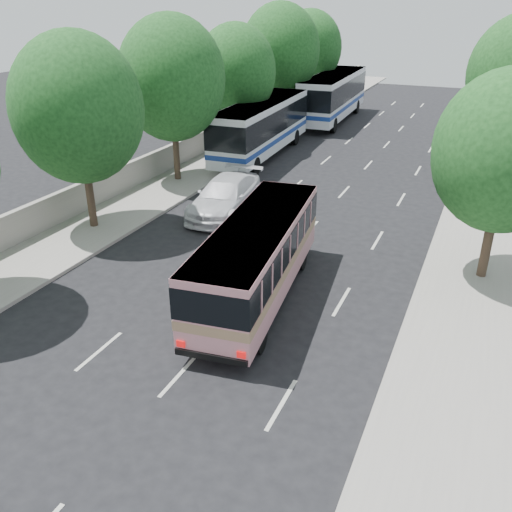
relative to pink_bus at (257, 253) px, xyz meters
The scene contains 16 objects.
ground 3.76m from the pink_bus, 113.36° to the right, with size 120.00×120.00×0.00m, color black.
sidewalk_left 19.69m from the pink_bus, 119.98° to the left, with size 4.00×90.00×0.15m, color #9E998E.
sidewalk_right 18.54m from the pink_bus, 67.03° to the left, with size 4.00×90.00×0.12m, color #9E998E.
low_wall 20.59m from the pink_bus, 124.32° to the left, with size 0.30×90.00×1.50m, color #9E998E.
tree_left_b 10.91m from the pink_bus, 163.22° to the left, with size 5.70×5.70×8.88m.
tree_left_c 15.37m from the pink_bus, 132.23° to the left, with size 6.00×6.00×9.35m.
tree_left_d 21.66m from the pink_bus, 117.42° to the left, with size 5.52×5.52×8.60m.
tree_left_e 29.00m from the pink_bus, 109.85° to the left, with size 6.30×6.30×9.82m.
tree_left_f 36.55m from the pink_bus, 105.86° to the left, with size 5.88×5.88×9.16m.
tree_right_near 9.57m from the pink_bus, 33.41° to the left, with size 5.10×5.10×7.95m.
pink_bus is the anchor object (origin of this frame).
pink_taxi 2.30m from the pink_bus, 98.56° to the left, with size 1.76×4.38×1.49m, color #DA1388.
white_pickup 8.95m from the pink_bus, 123.99° to the left, with size 2.47×6.08×1.76m, color silver.
tour_coach_front 19.74m from the pink_bus, 112.65° to the left, with size 3.20×12.47×3.70m.
tour_coach_rear 32.45m from the pink_bus, 101.67° to the left, with size 3.43×13.50×4.01m.
taxi_roof_sign 2.04m from the pink_bus, 98.56° to the left, with size 0.55×0.18×0.18m, color silver.
Camera 1 is at (8.18, -12.80, 9.94)m, focal length 38.00 mm.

